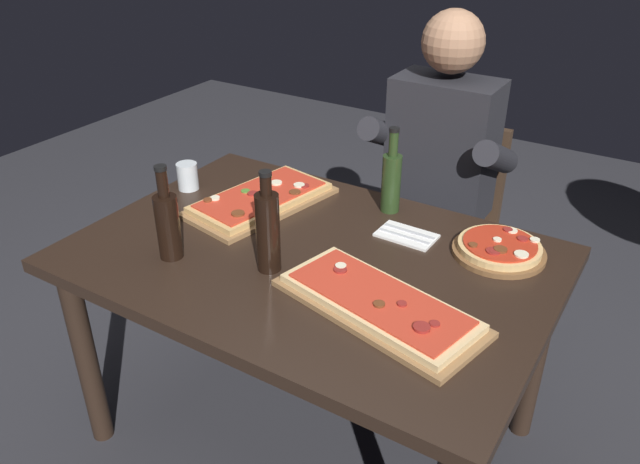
# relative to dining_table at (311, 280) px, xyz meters

# --- Properties ---
(ground_plane) EXTENTS (6.40, 6.40, 0.00)m
(ground_plane) POSITION_rel_dining_table_xyz_m (0.00, 0.00, -0.64)
(ground_plane) COLOR #2D2D33
(dining_table) EXTENTS (1.40, 0.96, 0.74)m
(dining_table) POSITION_rel_dining_table_xyz_m (0.00, 0.00, 0.00)
(dining_table) COLOR black
(dining_table) RESTS_ON ground_plane
(pizza_rectangular_front) EXTENTS (0.60, 0.36, 0.05)m
(pizza_rectangular_front) POSITION_rel_dining_table_xyz_m (0.30, -0.14, 0.11)
(pizza_rectangular_front) COLOR olive
(pizza_rectangular_front) RESTS_ON dining_table
(pizza_rectangular_left) EXTENTS (0.35, 0.55, 0.05)m
(pizza_rectangular_left) POSITION_rel_dining_table_xyz_m (-0.32, 0.18, 0.12)
(pizza_rectangular_left) COLOR olive
(pizza_rectangular_left) RESTS_ON dining_table
(pizza_round_far) EXTENTS (0.27, 0.27, 0.05)m
(pizza_round_far) POSITION_rel_dining_table_xyz_m (0.47, 0.29, 0.12)
(pizza_round_far) COLOR brown
(pizza_round_far) RESTS_ON dining_table
(wine_bottle_dark) EXTENTS (0.07, 0.07, 0.30)m
(wine_bottle_dark) POSITION_rel_dining_table_xyz_m (-0.06, -0.13, 0.22)
(wine_bottle_dark) COLOR black
(wine_bottle_dark) RESTS_ON dining_table
(oil_bottle_amber) EXTENTS (0.07, 0.07, 0.29)m
(oil_bottle_amber) POSITION_rel_dining_table_xyz_m (-0.34, -0.23, 0.21)
(oil_bottle_amber) COLOR black
(oil_bottle_amber) RESTS_ON dining_table
(vinegar_bottle_green) EXTENTS (0.06, 0.06, 0.29)m
(vinegar_bottle_green) POSITION_rel_dining_table_xyz_m (0.07, 0.38, 0.21)
(vinegar_bottle_green) COLOR #233819
(vinegar_bottle_green) RESTS_ON dining_table
(tumbler_near_camera) EXTENTS (0.07, 0.07, 0.10)m
(tumbler_near_camera) POSITION_rel_dining_table_xyz_m (-0.61, 0.14, 0.14)
(tumbler_near_camera) COLOR silver
(tumbler_near_camera) RESTS_ON dining_table
(napkin_cutlery_set) EXTENTS (0.18, 0.11, 0.01)m
(napkin_cutlery_set) POSITION_rel_dining_table_xyz_m (0.20, 0.24, 0.10)
(napkin_cutlery_set) COLOR white
(napkin_cutlery_set) RESTS_ON dining_table
(diner_chair) EXTENTS (0.44, 0.44, 0.87)m
(diner_chair) POSITION_rel_dining_table_xyz_m (0.09, 0.86, -0.16)
(diner_chair) COLOR #3D2B1E
(diner_chair) RESTS_ON ground_plane
(seated_diner) EXTENTS (0.53, 0.41, 1.33)m
(seated_diner) POSITION_rel_dining_table_xyz_m (0.09, 0.74, 0.10)
(seated_diner) COLOR #23232D
(seated_diner) RESTS_ON ground_plane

